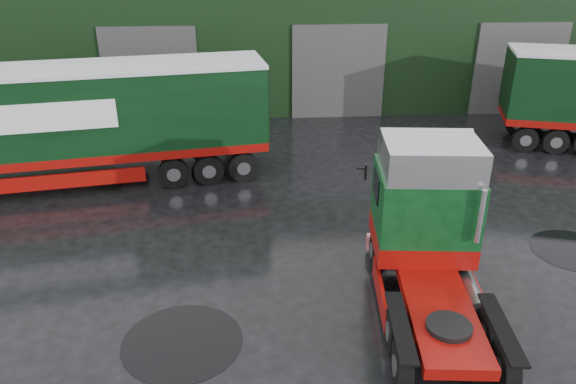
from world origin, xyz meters
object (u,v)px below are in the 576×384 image
Objects in this scene: trailer_left at (71,127)px; wash_bucket at (469,259)px; warehouse at (322,22)px; hero_tractor at (439,247)px.

trailer_left is 12.58m from wash_bucket.
warehouse reaches higher than trailer_left.
hero_tractor is 0.46× the size of trailer_left.
trailer_left reaches higher than wash_bucket.
warehouse is at bearing -46.35° from trailer_left.
warehouse is at bearing 95.31° from hero_tractor.
hero_tractor is 19.98× the size of wash_bucket.
trailer_left is (-9.48, 7.70, 0.15)m from hero_tractor.
trailer_left is at bearing 146.26° from hero_tractor.
wash_bucket is (1.60, -18.22, -3.02)m from warehouse.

